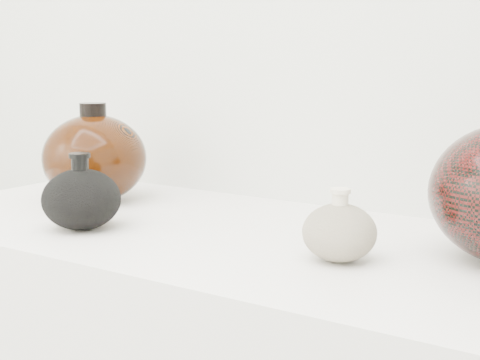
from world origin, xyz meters
The scene contains 3 objects.
black_gourd_vase centered at (-0.22, 0.83, 0.95)m, with size 0.13×0.13×0.12m.
cream_gourd_vase centered at (0.19, 0.90, 0.94)m, with size 0.11×0.11×0.10m.
left_round_pot centered at (-0.36, 1.00, 0.98)m, with size 0.25×0.25×0.18m.
Camera 1 is at (0.54, 0.12, 1.16)m, focal length 50.00 mm.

